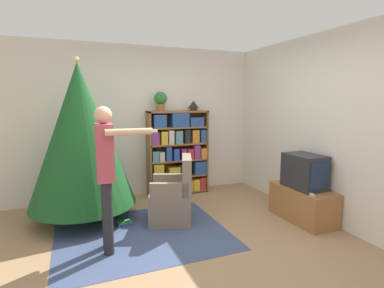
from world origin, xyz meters
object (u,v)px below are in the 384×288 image
christmas_tree (81,135)px  table_lamp (194,105)px  potted_plant (161,100)px  standing_person (106,167)px  armchair (173,199)px  television (305,171)px  bookshelf (179,153)px

christmas_tree → table_lamp: 2.07m
table_lamp → potted_plant: bearing=180.0°
christmas_tree → potted_plant: bearing=25.4°
standing_person → potted_plant: potted_plant is taller
armchair → television: bearing=89.9°
bookshelf → potted_plant: 1.00m
television → armchair: 1.86m
armchair → potted_plant: potted_plant is taller
television → standing_person: (-2.63, 0.13, 0.25)m
television → standing_person: bearing=177.2°
christmas_tree → potted_plant: size_ratio=6.84×
armchair → table_lamp: table_lamp is taller
television → christmas_tree: size_ratio=0.25×
television → potted_plant: (-1.52, 1.83, 0.98)m
armchair → standing_person: (-0.93, -0.50, 0.63)m
television → christmas_tree: bearing=157.1°
table_lamp → christmas_tree: bearing=-161.9°
standing_person → table_lamp: (1.72, 1.70, 0.64)m
potted_plant → table_lamp: bearing=-0.0°
standing_person → potted_plant: bearing=149.5°
armchair → christmas_tree: bearing=-96.1°
bookshelf → table_lamp: (0.29, 0.01, 0.86)m
standing_person → potted_plant: 2.16m
television → armchair: bearing=159.6°
bookshelf → television: (1.20, -1.82, -0.03)m
television → table_lamp: bearing=116.4°
armchair → potted_plant: 1.82m
bookshelf → potted_plant: bearing=178.4°
bookshelf → television: bearing=-56.6°
bookshelf → potted_plant: potted_plant is taller
armchair → table_lamp: bearing=166.8°
bookshelf → armchair: bearing=-112.9°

